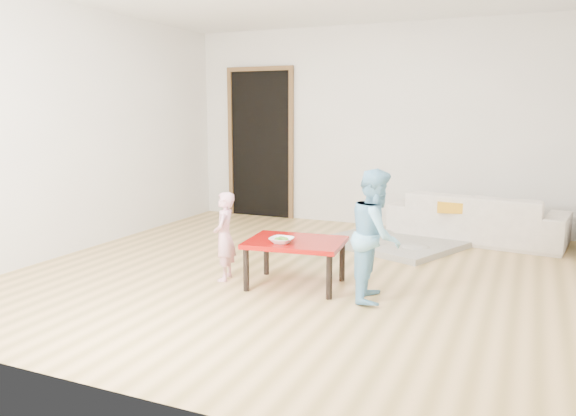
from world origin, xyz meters
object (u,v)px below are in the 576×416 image
Objects in this scene: sofa at (477,217)px; red_table at (296,263)px; child_blue at (376,235)px; child_pink at (224,236)px; basin at (316,245)px; bowl at (282,240)px.

red_table is at bearing 70.49° from sofa.
sofa is at bearing -22.44° from child_blue.
child_pink reaches higher than basin.
red_table is 4.11× the size of bowl.
red_table is (-1.26, -2.43, -0.08)m from sofa.
bowl reaches higher than basin.
basin is at bearing 102.99° from red_table.
child_blue is at bearing -52.06° from basin.
child_pink is at bearing -105.80° from basin.
child_pink is at bearing 81.09° from child_blue.
sofa is 4.71× the size of basin.
child_pink reaches higher than bowl.
child_pink is 1.38m from child_blue.
basin is (-0.28, 1.23, -0.14)m from red_table.
child_pink reaches higher than sofa.
red_table is 1.27m from basin.
child_pink reaches higher than red_table.
child_pink is (-0.65, -0.08, 0.19)m from red_table.
bowl is 0.48× the size of basin.
sofa is 9.76× the size of bowl.
red_table is 1.99× the size of basin.
bowl is 1.44m from basin.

